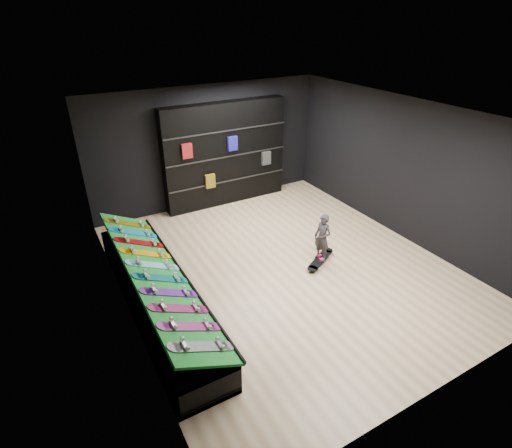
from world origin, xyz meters
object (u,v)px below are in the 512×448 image
display_rack (157,296)px  back_shelving (225,154)px  floor_skateboard (320,261)px  child (322,246)px

display_rack → back_shelving: size_ratio=1.39×
floor_skateboard → child: size_ratio=1.66×
back_shelving → display_rack: bearing=-131.3°
display_rack → child: size_ratio=7.61×
floor_skateboard → back_shelving: bearing=67.1°
child → floor_skateboard: bearing=75.8°
back_shelving → floor_skateboard: 3.82m
display_rack → back_shelving: 4.54m
display_rack → back_shelving: bearing=48.7°
back_shelving → child: bearing=-84.1°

